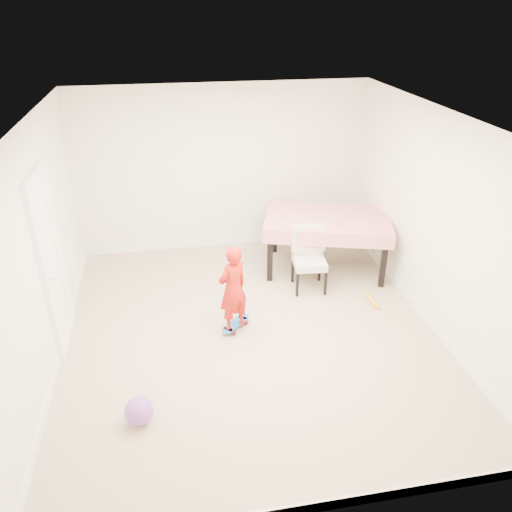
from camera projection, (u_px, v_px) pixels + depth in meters
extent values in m
plane|color=tan|center=(251.00, 332.00, 6.19)|extent=(5.00, 5.00, 0.00)
cube|color=white|center=(250.00, 122.00, 4.99)|extent=(4.50, 5.00, 0.04)
cube|color=silver|center=(223.00, 170.00, 7.75)|extent=(4.50, 0.04, 2.60)
cube|color=silver|center=(312.00, 390.00, 3.43)|extent=(4.50, 0.04, 2.60)
cube|color=silver|center=(41.00, 254.00, 5.23)|extent=(0.04, 5.00, 2.60)
cube|color=silver|center=(435.00, 223.00, 5.94)|extent=(0.04, 5.00, 2.60)
cube|color=white|center=(52.00, 263.00, 5.62)|extent=(0.11, 0.94, 2.11)
cube|color=white|center=(226.00, 241.00, 8.33)|extent=(4.50, 0.02, 0.12)
cube|color=white|center=(304.00, 509.00, 3.99)|extent=(4.50, 0.02, 0.12)
cube|color=white|center=(62.00, 348.00, 5.81)|extent=(0.02, 5.00, 0.12)
cube|color=white|center=(420.00, 310.00, 6.52)|extent=(0.02, 5.00, 0.12)
imported|color=red|center=(233.00, 291.00, 5.96)|extent=(0.49, 0.44, 1.13)
sphere|color=purple|center=(139.00, 411.00, 4.82)|extent=(0.28, 0.28, 0.28)
cylinder|color=gold|center=(372.00, 300.00, 6.77)|extent=(0.06, 0.40, 0.06)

